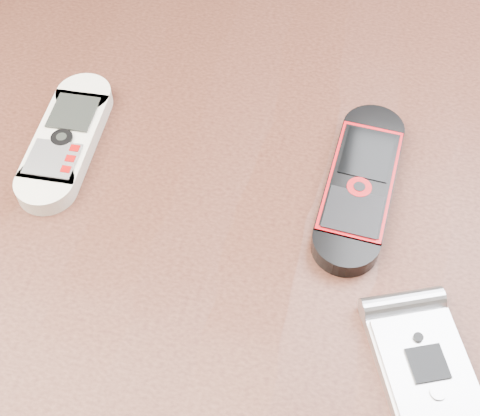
# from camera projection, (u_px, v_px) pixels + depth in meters

# --- Properties ---
(table) EXTENTS (1.20, 0.80, 0.75)m
(table) POSITION_uv_depth(u_px,v_px,m) (235.00, 282.00, 0.60)
(table) COLOR black
(table) RESTS_ON ground
(nokia_white) EXTENTS (0.05, 0.15, 0.02)m
(nokia_white) POSITION_uv_depth(u_px,v_px,m) (66.00, 139.00, 0.55)
(nokia_white) COLOR silver
(nokia_white) RESTS_ON table
(nokia_black_red) EXTENTS (0.06, 0.17, 0.02)m
(nokia_black_red) POSITION_uv_depth(u_px,v_px,m) (360.00, 184.00, 0.52)
(nokia_black_red) COLOR black
(nokia_black_red) RESTS_ON table
(motorola_razr) EXTENTS (0.10, 0.13, 0.02)m
(motorola_razr) POSITION_uv_depth(u_px,v_px,m) (427.00, 372.00, 0.43)
(motorola_razr) COLOR #B5B5BA
(motorola_razr) RESTS_ON table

